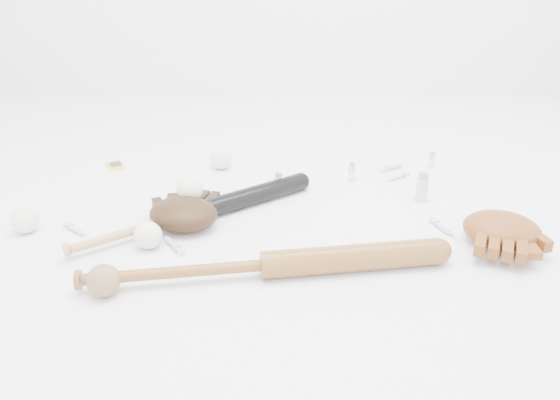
{
  "coord_description": "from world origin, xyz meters",
  "views": [
    {
      "loc": [
        0.04,
        -1.45,
        0.77
      ],
      "look_at": [
        0.04,
        0.03,
        0.06
      ],
      "focal_mm": 35.0,
      "sensor_mm": 36.0,
      "label": 1
    }
  ],
  "objects_px": {
    "glove_dark": "(183,213)",
    "pedestal": "(191,207)",
    "bat_wood": "(265,265)",
    "bat_dark": "(198,212)"
  },
  "relations": [
    {
      "from": "bat_wood",
      "to": "bat_dark",
      "type": "bearing_deg",
      "value": 116.31
    },
    {
      "from": "bat_wood",
      "to": "glove_dark",
      "type": "bearing_deg",
      "value": 124.31
    },
    {
      "from": "bat_wood",
      "to": "pedestal",
      "type": "bearing_deg",
      "value": 115.64
    },
    {
      "from": "glove_dark",
      "to": "pedestal",
      "type": "xyz_separation_m",
      "value": [
        0.01,
        0.08,
        -0.02
      ]
    },
    {
      "from": "bat_dark",
      "to": "glove_dark",
      "type": "height_order",
      "value": "glove_dark"
    },
    {
      "from": "glove_dark",
      "to": "pedestal",
      "type": "distance_m",
      "value": 0.09
    },
    {
      "from": "bat_wood",
      "to": "glove_dark",
      "type": "distance_m",
      "value": 0.36
    },
    {
      "from": "glove_dark",
      "to": "pedestal",
      "type": "bearing_deg",
      "value": 97.89
    },
    {
      "from": "bat_dark",
      "to": "pedestal",
      "type": "distance_m",
      "value": 0.05
    },
    {
      "from": "bat_dark",
      "to": "pedestal",
      "type": "bearing_deg",
      "value": 84.03
    }
  ]
}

